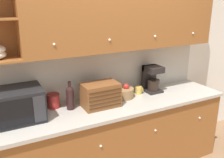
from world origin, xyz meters
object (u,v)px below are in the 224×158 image
object	(u,v)px
microwave	(17,105)
mug	(139,90)
bread_box	(101,95)
wine_bottle	(70,97)
storage_canister	(53,101)
coffee_maker	(152,79)
fruit_basket	(123,92)

from	to	relation	value
microwave	mug	bearing A→B (deg)	2.01
bread_box	wine_bottle	bearing A→B (deg)	165.43
microwave	storage_canister	size ratio (longest dim) A/B	3.20
storage_canister	wine_bottle	distance (m)	0.21
mug	wine_bottle	bearing A→B (deg)	-177.25
coffee_maker	mug	bearing A→B (deg)	-177.38
mug	coffee_maker	bearing A→B (deg)	2.62
mug	coffee_maker	size ratio (longest dim) A/B	0.29
bread_box	mug	size ratio (longest dim) A/B	4.15
bread_box	fruit_basket	world-z (taller)	bread_box
mug	coffee_maker	world-z (taller)	coffee_maker
microwave	fruit_basket	xyz separation A→B (m)	(1.25, 0.05, -0.10)
storage_canister	mug	xyz separation A→B (m)	(1.09, -0.08, -0.03)
bread_box	mug	bearing A→B (deg)	12.19
coffee_maker	wine_bottle	bearing A→B (deg)	-177.28
microwave	fruit_basket	size ratio (longest dim) A/B	1.87
microwave	wine_bottle	xyz separation A→B (m)	(0.56, 0.01, -0.02)
microwave	mug	world-z (taller)	microwave
wine_bottle	fruit_basket	xyz separation A→B (m)	(0.70, 0.04, -0.08)
microwave	fruit_basket	world-z (taller)	microwave
bread_box	fruit_basket	distance (m)	0.39
microwave	bread_box	distance (m)	0.89
mug	storage_canister	bearing A→B (deg)	175.57
coffee_maker	storage_canister	bearing A→B (deg)	176.69
wine_bottle	mug	world-z (taller)	wine_bottle
wine_bottle	bread_box	world-z (taller)	wine_bottle
storage_canister	microwave	bearing A→B (deg)	-161.16
microwave	coffee_maker	bearing A→B (deg)	2.08
mug	coffee_maker	xyz separation A→B (m)	(0.21, 0.01, 0.12)
microwave	wine_bottle	bearing A→B (deg)	0.78
bread_box	mug	xyz separation A→B (m)	(0.60, 0.13, -0.09)
storage_canister	wine_bottle	bearing A→B (deg)	-39.57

